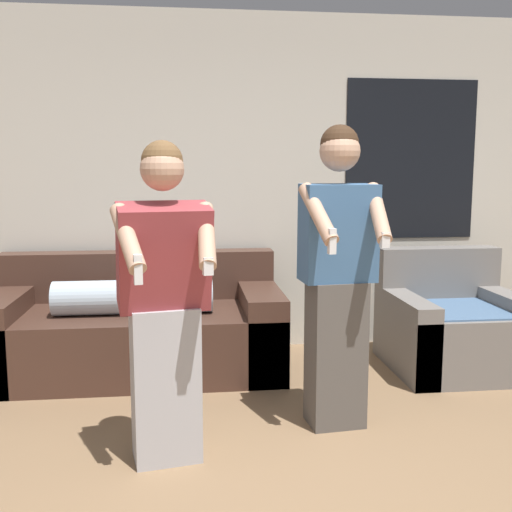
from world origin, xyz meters
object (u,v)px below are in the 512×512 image
person_left (164,306)px  armchair (453,328)px  person_right (338,275)px  couch (137,329)px

person_left → armchair: bearing=30.5°
armchair → person_right: size_ratio=0.55×
couch → person_right: 1.74m
couch → armchair: (2.33, -0.21, -0.01)m
couch → person_left: size_ratio=1.31×
armchair → person_left: (-2.07, -1.22, 0.50)m
person_left → person_right: (0.95, 0.33, 0.07)m
armchair → person_left: size_ratio=0.59×
armchair → couch: bearing=174.9°
couch → person_left: 1.54m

